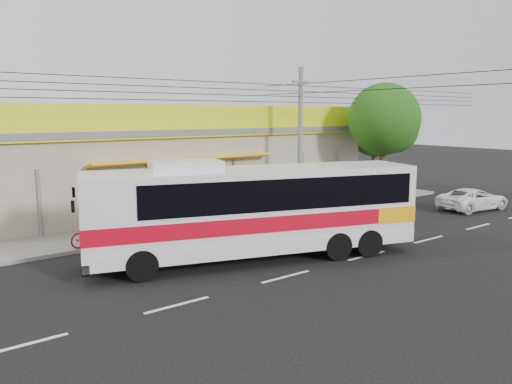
{
  "coord_description": "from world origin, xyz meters",
  "views": [
    {
      "loc": [
        -14.32,
        -14.33,
        5.29
      ],
      "look_at": [
        -1.78,
        2.0,
        2.03
      ],
      "focal_mm": 35.0,
      "sensor_mm": 36.0,
      "label": 1
    }
  ],
  "objects_px": {
    "coach_bus": "(260,206)",
    "motorbike_red": "(92,233)",
    "tree_near": "(386,122)",
    "white_car": "(473,199)",
    "utility_pole": "(301,93)",
    "tree_far": "(377,132)"
  },
  "relations": [
    {
      "from": "coach_bus",
      "to": "motorbike_red",
      "type": "distance_m",
      "value": 6.83
    },
    {
      "from": "motorbike_red",
      "to": "tree_far",
      "type": "height_order",
      "value": "tree_far"
    },
    {
      "from": "tree_far",
      "to": "tree_near",
      "type": "bearing_deg",
      "value": -134.17
    },
    {
      "from": "coach_bus",
      "to": "utility_pole",
      "type": "height_order",
      "value": "utility_pole"
    },
    {
      "from": "tree_near",
      "to": "white_car",
      "type": "bearing_deg",
      "value": -71.32
    },
    {
      "from": "utility_pole",
      "to": "tree_near",
      "type": "distance_m",
      "value": 6.55
    },
    {
      "from": "tree_near",
      "to": "tree_far",
      "type": "relative_size",
      "value": 1.2
    },
    {
      "from": "coach_bus",
      "to": "white_car",
      "type": "height_order",
      "value": "coach_bus"
    },
    {
      "from": "white_car",
      "to": "tree_far",
      "type": "height_order",
      "value": "tree_far"
    },
    {
      "from": "tree_near",
      "to": "tree_far",
      "type": "xyz_separation_m",
      "value": [
        3.14,
        3.24,
        -0.81
      ]
    },
    {
      "from": "utility_pole",
      "to": "tree_far",
      "type": "xyz_separation_m",
      "value": [
        9.48,
        2.57,
        -2.34
      ]
    },
    {
      "from": "tree_far",
      "to": "coach_bus",
      "type": "bearing_deg",
      "value": -153.54
    },
    {
      "from": "coach_bus",
      "to": "motorbike_red",
      "type": "xyz_separation_m",
      "value": [
        -4.42,
        5.03,
        -1.34
      ]
    },
    {
      "from": "utility_pole",
      "to": "tree_near",
      "type": "bearing_deg",
      "value": -6.02
    },
    {
      "from": "coach_bus",
      "to": "tree_near",
      "type": "xyz_separation_m",
      "value": [
        13.53,
        5.06,
        2.82
      ]
    },
    {
      "from": "white_car",
      "to": "tree_near",
      "type": "bearing_deg",
      "value": 27.14
    },
    {
      "from": "coach_bus",
      "to": "tree_near",
      "type": "relative_size",
      "value": 1.72
    },
    {
      "from": "motorbike_red",
      "to": "utility_pole",
      "type": "bearing_deg",
      "value": -99.23
    },
    {
      "from": "motorbike_red",
      "to": "tree_far",
      "type": "relative_size",
      "value": 0.32
    },
    {
      "from": "coach_bus",
      "to": "motorbike_red",
      "type": "relative_size",
      "value": 6.55
    },
    {
      "from": "utility_pole",
      "to": "white_car",
      "type": "bearing_deg",
      "value": -34.61
    },
    {
      "from": "motorbike_red",
      "to": "tree_near",
      "type": "distance_m",
      "value": 18.43
    }
  ]
}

